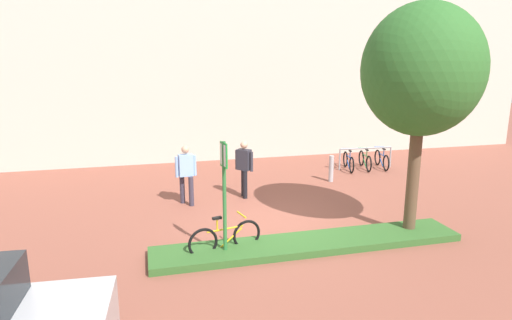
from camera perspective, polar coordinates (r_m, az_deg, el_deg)
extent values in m
plane|color=brown|center=(11.44, 2.21, -8.00)|extent=(60.00, 60.00, 0.00)
cube|color=beige|center=(18.33, -4.85, 15.85)|extent=(28.00, 1.20, 10.00)
cube|color=#336028|center=(10.04, 6.94, -10.72)|extent=(7.00, 1.10, 0.16)
cylinder|color=brown|center=(10.87, 19.67, -2.17)|extent=(0.28, 0.28, 2.79)
ellipsoid|color=#2D6628|center=(10.53, 20.72, 10.87)|extent=(2.67, 2.67, 2.93)
cylinder|color=#2D7238|center=(9.13, -4.10, -5.26)|extent=(0.08, 0.08, 2.49)
cube|color=#198C33|center=(8.87, -4.20, 0.67)|extent=(0.09, 0.36, 0.52)
cube|color=white|center=(8.87, -4.20, 0.67)|extent=(0.09, 0.30, 0.44)
torus|color=black|center=(9.45, -6.88, -10.64)|extent=(0.66, 0.21, 0.66)
torus|color=black|center=(9.81, -1.22, -9.60)|extent=(0.66, 0.21, 0.66)
cylinder|color=gold|center=(9.53, -4.01, -8.91)|extent=(0.82, 0.22, 0.04)
cylinder|color=gold|center=(9.67, -3.43, -10.20)|extent=(0.60, 0.17, 0.44)
cylinder|color=gold|center=(9.42, -5.06, -8.41)|extent=(0.04, 0.04, 0.28)
cube|color=black|center=(9.37, -5.08, -7.50)|extent=(0.21, 0.12, 0.05)
cylinder|color=gold|center=(9.59, -1.89, -7.09)|extent=(0.13, 0.42, 0.04)
cylinder|color=#99999E|center=(16.71, 10.79, 0.04)|extent=(0.06, 0.06, 0.80)
cylinder|color=#99999E|center=(17.57, 17.00, 0.34)|extent=(0.06, 0.06, 0.80)
cylinder|color=#99999E|center=(17.04, 14.05, 1.50)|extent=(2.05, 0.17, 0.06)
torus|color=black|center=(16.40, 12.28, -0.62)|extent=(0.18, 0.61, 0.61)
torus|color=black|center=(17.28, 11.51, 0.12)|extent=(0.18, 0.61, 0.61)
cylinder|color=#194CA5|center=(16.80, 11.92, 0.43)|extent=(0.19, 0.76, 0.03)
cylinder|color=#194CA5|center=(16.93, 11.81, -0.27)|extent=(0.15, 0.55, 0.40)
cylinder|color=#194CA5|center=(16.61, 12.08, 0.67)|extent=(0.03, 0.03, 0.26)
cube|color=black|center=(16.58, 12.10, 1.17)|extent=(0.11, 0.20, 0.05)
cylinder|color=#194CA5|center=(17.08, 11.67, 1.47)|extent=(0.39, 0.11, 0.04)
torus|color=black|center=(16.72, 14.40, -0.48)|extent=(0.17, 0.61, 0.61)
torus|color=black|center=(17.59, 13.49, 0.24)|extent=(0.17, 0.61, 0.61)
cylinder|color=#1E7233|center=(17.11, 13.97, 0.55)|extent=(0.18, 0.76, 0.03)
cylinder|color=#1E7233|center=(17.25, 13.84, -0.14)|extent=(0.14, 0.55, 0.40)
cylinder|color=#1E7233|center=(16.93, 14.16, 0.79)|extent=(0.03, 0.03, 0.26)
cube|color=black|center=(16.90, 14.19, 1.28)|extent=(0.11, 0.19, 0.05)
cylinder|color=#1E7233|center=(17.40, 13.67, 1.58)|extent=(0.39, 0.11, 0.04)
torus|color=black|center=(17.03, 16.49, -0.36)|extent=(0.16, 0.61, 0.61)
torus|color=black|center=(17.88, 15.46, 0.34)|extent=(0.16, 0.61, 0.61)
cylinder|color=#194CA5|center=(17.41, 16.01, 0.64)|extent=(0.17, 0.76, 0.03)
cylinder|color=#194CA5|center=(17.55, 15.86, -0.03)|extent=(0.13, 0.55, 0.40)
cylinder|color=#194CA5|center=(17.23, 16.22, 0.88)|extent=(0.03, 0.03, 0.26)
cube|color=black|center=(17.20, 16.25, 1.36)|extent=(0.11, 0.19, 0.05)
cylinder|color=#194CA5|center=(17.69, 15.67, 1.65)|extent=(0.39, 0.10, 0.04)
cylinder|color=#ADADB2|center=(15.11, 9.71, -1.11)|extent=(0.16, 0.16, 0.90)
cylinder|color=black|center=(13.14, -1.44, -3.21)|extent=(0.14, 0.14, 0.85)
cylinder|color=black|center=(13.40, -1.63, -2.88)|extent=(0.14, 0.14, 0.85)
cube|color=#2D2D38|center=(13.08, -1.55, 0.05)|extent=(0.45, 0.45, 0.62)
cylinder|color=#2D2D38|center=(12.96, -0.58, -0.22)|extent=(0.09, 0.09, 0.59)
cylinder|color=#2D2D38|center=(13.22, -2.51, 0.05)|extent=(0.09, 0.09, 0.59)
sphere|color=tan|center=(12.99, -1.57, 1.98)|extent=(0.22, 0.22, 0.22)
cylinder|color=#383342|center=(12.62, -8.39, -4.04)|extent=(0.14, 0.14, 0.85)
cylinder|color=#383342|center=(12.90, -9.53, -3.70)|extent=(0.14, 0.14, 0.85)
cube|color=#8CB2E5|center=(12.57, -9.08, -0.66)|extent=(0.43, 0.29, 0.62)
cylinder|color=#8CB2E5|center=(12.63, -7.93, -0.69)|extent=(0.09, 0.09, 0.59)
cylinder|color=#8CB2E5|center=(12.52, -10.24, -0.90)|extent=(0.09, 0.09, 0.59)
sphere|color=tan|center=(12.47, -9.16, 1.35)|extent=(0.22, 0.22, 0.22)
cylinder|color=black|center=(7.48, -22.77, -18.55)|extent=(0.65, 0.26, 0.64)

